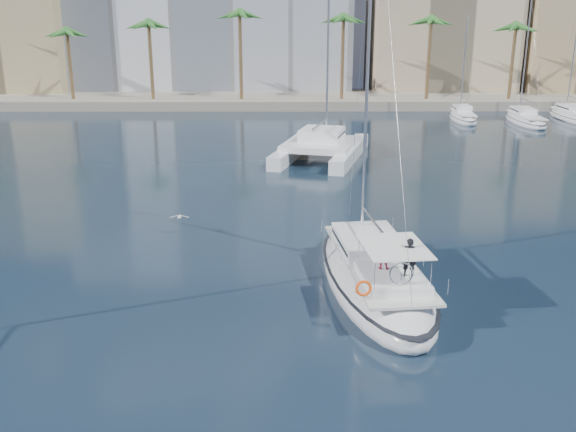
{
  "coord_description": "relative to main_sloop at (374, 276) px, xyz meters",
  "views": [
    {
      "loc": [
        -0.5,
        -26.65,
        11.76
      ],
      "look_at": [
        -0.36,
        1.5,
        2.85
      ],
      "focal_mm": 40.0,
      "sensor_mm": 36.0,
      "label": 1
    }
  ],
  "objects": [
    {
      "name": "ground",
      "position": [
        -3.49,
        0.2,
        -0.56
      ],
      "size": [
        160.0,
        160.0,
        0.0
      ],
      "primitive_type": "plane",
      "color": "black",
      "rests_on": "ground"
    },
    {
      "name": "quay",
      "position": [
        -3.49,
        61.2,
        0.04
      ],
      "size": [
        120.0,
        14.0,
        1.2
      ],
      "primitive_type": "cube",
      "color": "gray",
      "rests_on": "ground"
    },
    {
      "name": "building_beige",
      "position": [
        18.51,
        70.2,
        9.44
      ],
      "size": [
        20.0,
        14.0,
        20.0
      ],
      "primitive_type": "cube",
      "color": "tan",
      "rests_on": "ground"
    },
    {
      "name": "palm_left",
      "position": [
        -37.49,
        57.2,
        9.72
      ],
      "size": [
        3.6,
        3.6,
        12.3
      ],
      "color": "brown",
      "rests_on": "ground"
    },
    {
      "name": "palm_centre",
      "position": [
        -3.49,
        57.2,
        9.72
      ],
      "size": [
        3.6,
        3.6,
        12.3
      ],
      "color": "brown",
      "rests_on": "ground"
    },
    {
      "name": "palm_right",
      "position": [
        30.51,
        57.2,
        9.72
      ],
      "size": [
        3.6,
        3.6,
        12.3
      ],
      "color": "brown",
      "rests_on": "ground"
    },
    {
      "name": "main_sloop",
      "position": [
        0.0,
        0.0,
        0.0
      ],
      "size": [
        5.51,
        13.31,
        19.2
      ],
      "rotation": [
        0.0,
        0.0,
        0.11
      ],
      "color": "white",
      "rests_on": "ground"
    },
    {
      "name": "catamaran",
      "position": [
        -0.91,
        27.1,
        0.59
      ],
      "size": [
        9.2,
        13.46,
        17.86
      ],
      "rotation": [
        0.0,
        0.0,
        -0.27
      ],
      "color": "white",
      "rests_on": "ground"
    },
    {
      "name": "seagull",
      "position": [
        -9.8,
        7.16,
        0.52
      ],
      "size": [
        1.07,
        0.46,
        0.2
      ],
      "color": "silver",
      "rests_on": "ground"
    },
    {
      "name": "moored_yacht_a",
      "position": [
        16.51,
        47.2,
        -0.56
      ],
      "size": [
        3.37,
        9.52,
        11.9
      ],
      "primitive_type": null,
      "rotation": [
        0.0,
        0.0,
        -0.07
      ],
      "color": "white",
      "rests_on": "ground"
    },
    {
      "name": "moored_yacht_b",
      "position": [
        23.01,
        45.2,
        -0.56
      ],
      "size": [
        3.32,
        10.83,
        13.72
      ],
      "primitive_type": null,
      "rotation": [
        0.0,
        0.0,
        -0.02
      ],
      "color": "white",
      "rests_on": "ground"
    },
    {
      "name": "moored_yacht_c",
      "position": [
        29.51,
        47.2,
        -0.56
      ],
      "size": [
        3.98,
        12.33,
        15.54
      ],
      "primitive_type": null,
      "rotation": [
        0.0,
        0.0,
        0.03
      ],
      "color": "white",
      "rests_on": "ground"
    }
  ]
}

